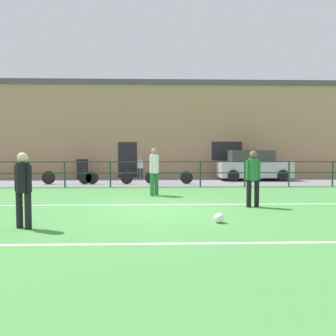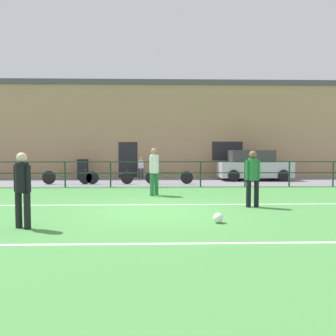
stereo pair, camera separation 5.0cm
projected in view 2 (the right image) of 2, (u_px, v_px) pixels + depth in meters
name	position (u px, v px, depth m)	size (l,w,h in m)	color
ground	(154.00, 212.00, 9.25)	(60.00, 44.00, 0.04)	#478C42
field_line_touchline	(155.00, 205.00, 10.41)	(36.00, 0.11, 0.00)	white
field_line_hash	(152.00, 244.00, 6.11)	(36.00, 0.11, 0.00)	white
pavement_strip	(156.00, 182.00, 17.74)	(48.00, 5.00, 0.02)	slate
perimeter_fence	(156.00, 170.00, 15.20)	(36.07, 0.07, 1.15)	#193823
clubhouse_facade	(156.00, 130.00, 21.27)	(28.00, 2.56, 5.75)	tan
player_goalkeeper	(22.00, 185.00, 7.25)	(0.41, 0.28, 1.62)	black
player_striker	(253.00, 175.00, 9.93)	(0.45, 0.29, 1.64)	black
player_winger	(154.00, 169.00, 12.42)	(0.33, 0.40, 1.73)	#237038
soccer_ball_match	(218.00, 218.00, 7.84)	(0.23, 0.23, 0.23)	white
spectator_child	(141.00, 166.00, 19.45)	(0.33, 0.21, 1.22)	#232D4C
parked_car_red	(253.00, 166.00, 18.52)	(3.82, 1.80, 1.62)	#B7B7BC
bicycle_parked_0	(110.00, 177.00, 16.36)	(2.25, 0.04, 0.71)	black
bicycle_parked_1	(169.00, 177.00, 16.44)	(2.30, 0.04, 0.71)	black
bicycle_parked_4	(67.00, 177.00, 16.30)	(2.36, 0.04, 0.74)	black
trash_bin_0	(83.00, 169.00, 19.26)	(0.57, 0.48, 1.10)	black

